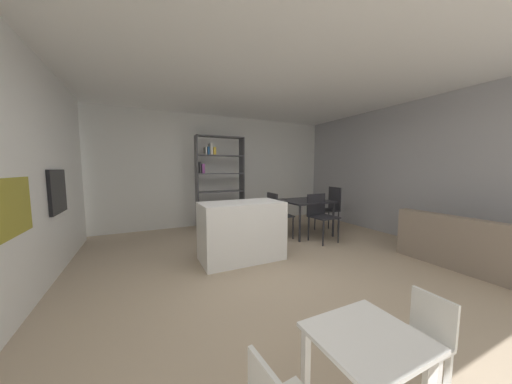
# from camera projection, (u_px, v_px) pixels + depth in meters

# --- Properties ---
(ground_plane) EXTENTS (9.03, 9.03, 0.00)m
(ground_plane) POSITION_uv_depth(u_px,v_px,m) (267.00, 269.00, 3.31)
(ground_plane) COLOR tan
(ceiling_slab) EXTENTS (6.57, 6.14, 0.06)m
(ceiling_slab) POSITION_uv_depth(u_px,v_px,m) (268.00, 65.00, 3.05)
(ceiling_slab) COLOR white
(ceiling_slab) RESTS_ON ground_plane
(back_partition) EXTENTS (6.57, 0.06, 2.69)m
(back_partition) POSITION_uv_depth(u_px,v_px,m) (210.00, 171.00, 5.91)
(back_partition) COLOR silver
(back_partition) RESTS_ON ground_plane
(right_partition_gray) EXTENTS (0.06, 6.14, 2.69)m
(right_partition_gray) POSITION_uv_depth(u_px,v_px,m) (417.00, 171.00, 4.58)
(right_partition_gray) COLOR #9E9EA3
(right_partition_gray) RESTS_ON ground_plane
(cabinet_niche_splashback) EXTENTS (0.01, 0.93, 0.52)m
(cabinet_niche_splashback) POSITION_uv_depth(u_px,v_px,m) (6.00, 209.00, 1.98)
(cabinet_niche_splashback) COLOR #9E932D
(cabinet_niche_splashback) RESTS_ON ground_plane
(built_in_oven) EXTENTS (0.06, 0.62, 0.57)m
(built_in_oven) POSITION_uv_depth(u_px,v_px,m) (57.00, 191.00, 3.13)
(built_in_oven) COLOR black
(built_in_oven) RESTS_ON ground_plane
(kitchen_island) EXTENTS (1.24, 0.66, 0.89)m
(kitchen_island) POSITION_uv_depth(u_px,v_px,m) (242.00, 231.00, 3.66)
(kitchen_island) COLOR white
(kitchen_island) RESTS_ON ground_plane
(open_bookshelf) EXTENTS (1.12, 0.31, 2.14)m
(open_bookshelf) POSITION_uv_depth(u_px,v_px,m) (218.00, 182.00, 5.59)
(open_bookshelf) COLOR #4C4C51
(open_bookshelf) RESTS_ON ground_plane
(child_table) EXTENTS (0.56, 0.50, 0.51)m
(child_table) POSITION_uv_depth(u_px,v_px,m) (367.00, 351.00, 1.28)
(child_table) COLOR white
(child_table) RESTS_ON ground_plane
(child_chair_right) EXTENTS (0.28, 0.28, 0.59)m
(child_chair_right) POSITION_uv_depth(u_px,v_px,m) (425.00, 337.00, 1.51)
(child_chair_right) COLOR silver
(child_chair_right) RESTS_ON ground_plane
(dining_table) EXTENTS (0.96, 0.91, 0.73)m
(dining_table) POSITION_uv_depth(u_px,v_px,m) (305.00, 204.00, 5.04)
(dining_table) COLOR #232328
(dining_table) RESTS_ON ground_plane
(dining_chair_near) EXTENTS (0.47, 0.48, 0.90)m
(dining_chair_near) POSITION_uv_depth(u_px,v_px,m) (320.00, 213.00, 4.62)
(dining_chair_near) COLOR #232328
(dining_chair_near) RESTS_ON ground_plane
(dining_chair_window_side) EXTENTS (0.48, 0.46, 0.99)m
(dining_chair_window_side) POSITION_uv_depth(u_px,v_px,m) (331.00, 205.00, 5.34)
(dining_chair_window_side) COLOR #232328
(dining_chair_window_side) RESTS_ON ground_plane
(dining_chair_island_side) EXTENTS (0.44, 0.43, 0.92)m
(dining_chair_island_side) POSITION_uv_depth(u_px,v_px,m) (277.00, 212.00, 4.76)
(dining_chair_island_side) COLOR #232328
(dining_chair_island_side) RESTS_ON ground_plane
(sofa) EXTENTS (0.88, 2.03, 0.74)m
(sofa) POSITION_uv_depth(u_px,v_px,m) (488.00, 254.00, 3.22)
(sofa) COLOR gray
(sofa) RESTS_ON ground_plane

